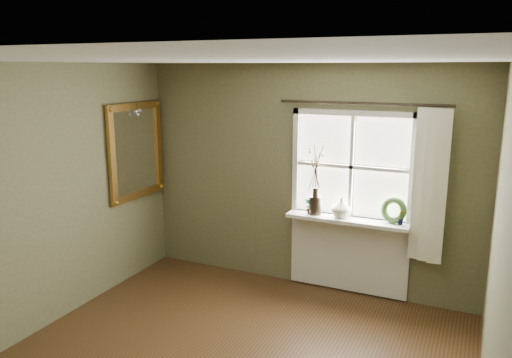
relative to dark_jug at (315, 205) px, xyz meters
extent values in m
plane|color=silver|center=(-0.18, -2.12, 1.58)|extent=(4.50, 4.50, 0.00)
cube|color=brown|center=(-0.18, 0.18, 0.28)|extent=(4.00, 0.10, 2.60)
cube|color=brown|center=(-2.23, -2.12, 0.28)|extent=(0.10, 4.50, 2.60)
cube|color=brown|center=(1.87, -2.12, 0.28)|extent=(0.10, 4.50, 2.60)
cube|color=silver|center=(0.37, 0.10, -0.13)|extent=(1.36, 0.06, 0.06)
cube|color=silver|center=(0.37, 0.10, 1.05)|extent=(1.36, 0.06, 0.06)
cube|color=silver|center=(-0.28, 0.10, 0.46)|extent=(0.06, 0.06, 1.24)
cube|color=silver|center=(1.02, 0.10, 0.46)|extent=(0.06, 0.06, 1.24)
cube|color=silver|center=(0.37, 0.10, 0.46)|extent=(1.24, 0.05, 0.04)
cube|color=silver|center=(0.37, 0.10, 0.46)|extent=(0.04, 0.05, 1.12)
cube|color=white|center=(0.05, 0.12, 0.75)|extent=(0.59, 0.01, 0.53)
cube|color=white|center=(0.70, 0.12, 0.75)|extent=(0.59, 0.01, 0.53)
cube|color=white|center=(0.05, 0.12, 0.16)|extent=(0.59, 0.01, 0.53)
cube|color=white|center=(0.70, 0.12, 0.16)|extent=(0.59, 0.01, 0.53)
cube|color=silver|center=(0.37, 0.00, -0.12)|extent=(1.36, 0.26, 0.04)
cube|color=silver|center=(0.37, 0.11, -0.56)|extent=(1.36, 0.04, 0.88)
cylinder|color=black|center=(0.00, 0.00, 0.00)|extent=(0.18, 0.18, 0.21)
imported|color=beige|center=(0.30, 0.00, 0.01)|extent=(0.26, 0.26, 0.22)
torus|color=#314B21|center=(0.86, 0.04, 0.00)|extent=(0.31, 0.20, 0.29)
imported|color=#314B21|center=(-0.08, 0.00, -0.01)|extent=(0.10, 0.07, 0.18)
imported|color=#314B21|center=(0.95, 0.00, -0.02)|extent=(0.09, 0.08, 0.16)
cube|color=beige|center=(1.21, 0.01, 0.34)|extent=(0.36, 0.12, 1.59)
cylinder|color=black|center=(0.47, 0.05, 1.16)|extent=(1.84, 0.03, 0.03)
cube|color=white|center=(-2.15, -0.42, 0.54)|extent=(0.02, 0.80, 0.99)
cube|color=#A67331|center=(-2.14, -0.42, 1.08)|extent=(0.05, 0.97, 0.08)
cube|color=#A67331|center=(-2.14, -0.42, 0.00)|extent=(0.05, 0.97, 0.08)
cube|color=#A67331|center=(-2.14, -0.86, 0.54)|extent=(0.05, 0.08, 0.99)
cube|color=#A67331|center=(-2.14, 0.02, 0.54)|extent=(0.05, 0.08, 0.99)
sphere|color=silver|center=(-2.09, -0.45, 1.02)|extent=(0.04, 0.04, 0.04)
sphere|color=silver|center=(-2.09, -0.42, 0.98)|extent=(0.04, 0.04, 0.04)
sphere|color=silver|center=(-2.09, -0.39, 1.03)|extent=(0.04, 0.04, 0.04)
camera|label=1|loc=(1.66, -5.23, 1.53)|focal=35.00mm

